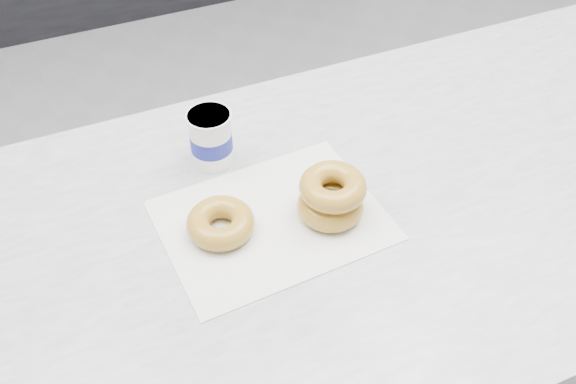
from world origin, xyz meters
name	(u,v)px	position (x,y,z in m)	size (l,w,h in m)	color
ground	(282,267)	(0.00, 0.00, 0.00)	(5.00, 5.00, 0.00)	gray
counter	(390,335)	(0.00, -0.60, 0.45)	(3.06, 0.76, 0.90)	#333335
wax_paper	(272,220)	(-0.26, -0.58, 0.90)	(0.34, 0.26, 0.00)	silver
donut_single	(221,223)	(-0.34, -0.57, 0.92)	(0.11, 0.11, 0.04)	#B59231
donut_stack	(332,196)	(-0.17, -0.60, 0.94)	(0.14, 0.14, 0.07)	#B59231
coffee_cup	(211,138)	(-0.30, -0.41, 0.95)	(0.08, 0.08, 0.10)	white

